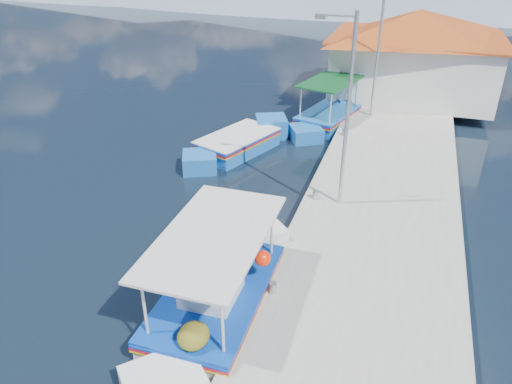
% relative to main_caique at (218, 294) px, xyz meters
% --- Properties ---
extents(ground, '(160.00, 160.00, 0.00)m').
position_rel_main_caique_xyz_m(ground, '(-2.52, 3.48, -0.50)').
color(ground, black).
rests_on(ground, ground).
extents(quay, '(5.00, 44.00, 0.50)m').
position_rel_main_caique_xyz_m(quay, '(3.38, 9.48, -0.25)').
color(quay, '#AAA79F').
rests_on(quay, ground).
extents(bollards, '(0.20, 17.20, 0.30)m').
position_rel_main_caique_xyz_m(bollards, '(1.28, 8.73, 0.15)').
color(bollards, '#A5A8AD').
rests_on(bollards, quay).
extents(main_caique, '(2.38, 7.83, 2.58)m').
position_rel_main_caique_xyz_m(main_caique, '(0.00, 0.00, 0.00)').
color(main_caique, silver).
rests_on(main_caique, ground).
extents(caique_green_canopy, '(3.01, 6.32, 2.44)m').
position_rel_main_caique_xyz_m(caique_green_canopy, '(0.10, 13.89, -0.13)').
color(caique_green_canopy, '#1D61AF').
rests_on(caique_green_canopy, ground).
extents(caique_blue_hull, '(3.40, 6.12, 1.16)m').
position_rel_main_caique_xyz_m(caique_blue_hull, '(-2.96, 9.49, -0.18)').
color(caique_blue_hull, '#1D61AF').
rests_on(caique_blue_hull, ground).
extents(caique_far, '(2.43, 7.28, 2.55)m').
position_rel_main_caique_xyz_m(caique_far, '(0.17, 21.59, -0.02)').
color(caique_far, silver).
rests_on(caique_far, ground).
extents(harbor_building, '(10.49, 10.49, 4.40)m').
position_rel_main_caique_xyz_m(harbor_building, '(3.67, 18.48, 2.28)').
color(harbor_building, white).
rests_on(harbor_building, quay).
extents(lamp_post_near, '(1.21, 0.14, 6.00)m').
position_rel_main_caique_xyz_m(lamp_post_near, '(1.98, 5.48, 3.36)').
color(lamp_post_near, '#A5A8AD').
rests_on(lamp_post_near, quay).
extents(lamp_post_far, '(1.21, 0.14, 6.00)m').
position_rel_main_caique_xyz_m(lamp_post_far, '(1.98, 14.48, 3.36)').
color(lamp_post_far, '#A5A8AD').
rests_on(lamp_post_far, quay).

